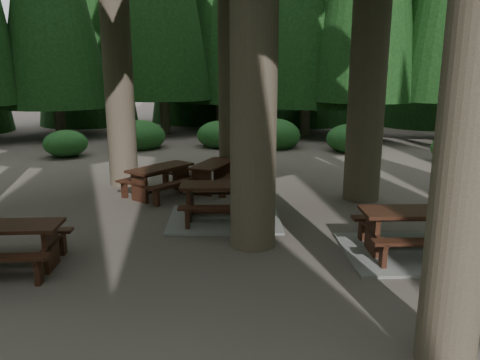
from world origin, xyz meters
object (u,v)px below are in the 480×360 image
(picnic_table_b, at_px, (161,176))
(picnic_table_e, at_px, (5,240))
(picnic_table_a, at_px, (414,239))
(picnic_table_c, at_px, (224,208))
(picnic_table_f, at_px, (212,172))

(picnic_table_b, distance_m, picnic_table_e, 4.95)
(picnic_table_a, relative_size, picnic_table_e, 1.35)
(picnic_table_a, bearing_deg, picnic_table_e, -176.26)
(picnic_table_a, bearing_deg, picnic_table_c, 149.25)
(picnic_table_b, bearing_deg, picnic_table_f, -25.24)
(picnic_table_a, distance_m, picnic_table_c, 3.96)
(picnic_table_e, distance_m, picnic_table_f, 6.11)
(picnic_table_e, height_order, picnic_table_f, picnic_table_e)
(picnic_table_e, relative_size, picnic_table_f, 1.28)
(picnic_table_a, relative_size, picnic_table_c, 1.00)
(picnic_table_c, distance_m, picnic_table_f, 2.73)
(picnic_table_a, height_order, picnic_table_f, picnic_table_a)
(picnic_table_a, height_order, picnic_table_b, picnic_table_a)
(picnic_table_a, distance_m, picnic_table_b, 6.52)
(picnic_table_c, height_order, picnic_table_f, picnic_table_c)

